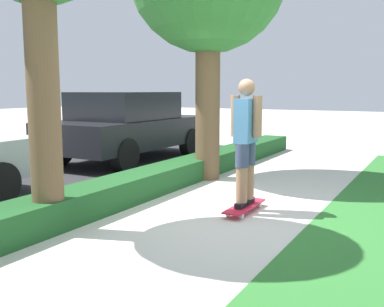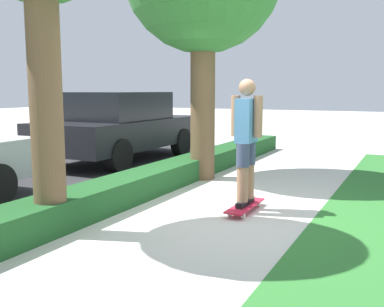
# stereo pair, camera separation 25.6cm
# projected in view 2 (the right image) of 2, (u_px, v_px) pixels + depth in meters

# --- Properties ---
(ground_plane) EXTENTS (60.00, 60.00, 0.00)m
(ground_plane) POSITION_uv_depth(u_px,v_px,m) (231.00, 214.00, 5.78)
(ground_plane) COLOR beige
(street_asphalt) EXTENTS (13.07, 5.00, 0.01)m
(street_asphalt) POSITION_uv_depth(u_px,v_px,m) (1.00, 184.00, 7.64)
(street_asphalt) COLOR #2D2D30
(street_asphalt) RESTS_ON ground_plane
(hedge_row) EXTENTS (13.07, 0.60, 0.36)m
(hedge_row) POSITION_uv_depth(u_px,v_px,m) (128.00, 188.00, 6.46)
(hedge_row) COLOR #1E5123
(hedge_row) RESTS_ON ground_plane
(skateboard) EXTENTS (0.92, 0.24, 0.09)m
(skateboard) POSITION_uv_depth(u_px,v_px,m) (245.00, 206.00, 5.90)
(skateboard) COLOR red
(skateboard) RESTS_ON ground_plane
(skater_person) EXTENTS (0.49, 0.42, 1.63)m
(skater_person) POSITION_uv_depth(u_px,v_px,m) (246.00, 139.00, 5.77)
(skater_person) COLOR black
(skater_person) RESTS_ON skateboard
(parked_car_middle) EXTENTS (4.12, 1.97, 1.54)m
(parked_car_middle) POSITION_uv_depth(u_px,v_px,m) (119.00, 125.00, 10.05)
(parked_car_middle) COLOR black
(parked_car_middle) RESTS_ON ground_plane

